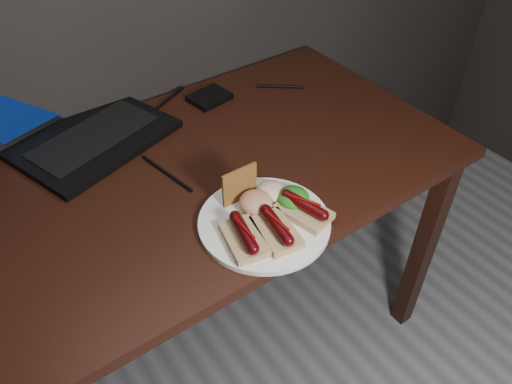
{
  "coord_description": "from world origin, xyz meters",
  "views": [
    {
      "loc": [
        -0.36,
        0.55,
        1.5
      ],
      "look_at": [
        0.09,
        1.17,
        0.82
      ],
      "focal_mm": 35.0,
      "sensor_mm": 36.0,
      "label": 1
    }
  ],
  "objects": [
    {
      "name": "coleslaw_mound",
      "position": [
        0.14,
        1.19,
        0.78
      ],
      "size": [
        0.06,
        0.06,
        0.04
      ],
      "primitive_type": "ellipsoid",
      "color": "silver",
      "rests_on": "plate"
    },
    {
      "name": "bread_sausage_left",
      "position": [
        0.02,
        1.11,
        0.78
      ],
      "size": [
        0.09,
        0.13,
        0.04
      ],
      "color": "tan",
      "rests_on": "plate"
    },
    {
      "name": "crispbread",
      "position": [
        0.08,
        1.22,
        0.8
      ],
      "size": [
        0.09,
        0.01,
        0.08
      ],
      "primitive_type": "cube",
      "color": "#A9702E",
      "rests_on": "plate"
    },
    {
      "name": "salsa_mound",
      "position": [
        0.09,
        1.18,
        0.78
      ],
      "size": [
        0.07,
        0.07,
        0.04
      ],
      "primitive_type": "ellipsoid",
      "color": "#A72410",
      "rests_on": "plate"
    },
    {
      "name": "hard_drive",
      "position": [
        0.25,
        1.63,
        0.76
      ],
      "size": [
        0.12,
        0.1,
        0.02
      ],
      "primitive_type": "cube",
      "rotation": [
        0.0,
        0.0,
        0.16
      ],
      "color": "black",
      "rests_on": "desk"
    },
    {
      "name": "bread_sausage_center",
      "position": [
        0.08,
        1.09,
        0.78
      ],
      "size": [
        0.09,
        0.12,
        0.04
      ],
      "color": "tan",
      "rests_on": "plate"
    },
    {
      "name": "bread_sausage_right",
      "position": [
        0.16,
        1.1,
        0.78
      ],
      "size": [
        0.1,
        0.13,
        0.04
      ],
      "color": "tan",
      "rests_on": "plate"
    },
    {
      "name": "desk",
      "position": [
        0.0,
        1.38,
        0.66
      ],
      "size": [
        1.4,
        0.7,
        0.75
      ],
      "color": "black",
      "rests_on": "ground"
    },
    {
      "name": "desk_cables",
      "position": [
        0.01,
        1.53,
        0.75
      ],
      "size": [
        0.97,
        0.42,
        0.01
      ],
      "color": "black",
      "rests_on": "desk"
    },
    {
      "name": "laptop",
      "position": [
        -0.11,
        1.68,
        0.8
      ],
      "size": [
        0.46,
        0.45,
        0.25
      ],
      "color": "black",
      "rests_on": "desk"
    },
    {
      "name": "salad_greens",
      "position": [
        0.17,
        1.14,
        0.78
      ],
      "size": [
        0.07,
        0.07,
        0.04
      ],
      "primitive_type": "ellipsoid",
      "color": "#115410",
      "rests_on": "plate"
    },
    {
      "name": "plate",
      "position": [
        0.09,
        1.14,
        0.76
      ],
      "size": [
        0.34,
        0.34,
        0.01
      ],
      "primitive_type": "cylinder",
      "rotation": [
        0.0,
        0.0,
        0.24
      ],
      "color": "white",
      "rests_on": "desk"
    }
  ]
}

